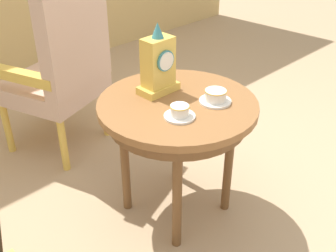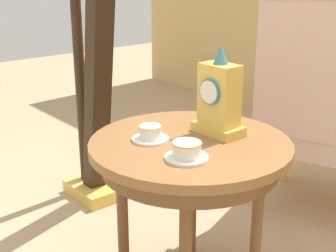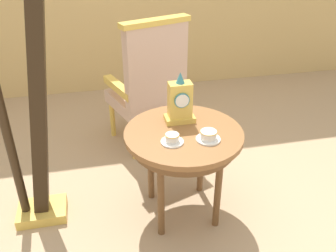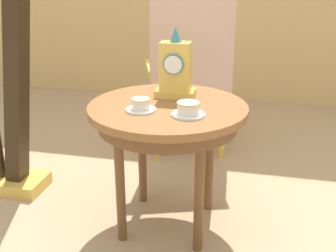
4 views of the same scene
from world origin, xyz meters
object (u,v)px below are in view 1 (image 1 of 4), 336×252
(side_table, at_px, (177,116))
(teacup_right, at_px, (215,97))
(armchair, at_px, (62,61))
(teacup_left, at_px, (180,112))
(mantel_clock, at_px, (158,65))

(side_table, distance_m, teacup_right, 0.20)
(armchair, bearing_deg, side_table, -86.01)
(teacup_left, bearing_deg, side_table, 47.92)
(teacup_right, bearing_deg, side_table, 133.44)
(teacup_right, height_order, armchair, armchair)
(mantel_clock, bearing_deg, teacup_right, -66.87)
(teacup_right, xyz_separation_m, armchair, (-0.18, 1.01, -0.07))
(teacup_right, bearing_deg, mantel_clock, 113.13)
(side_table, relative_size, teacup_left, 5.46)
(teacup_right, relative_size, mantel_clock, 0.44)
(mantel_clock, bearing_deg, armchair, 95.26)
(side_table, xyz_separation_m, teacup_right, (0.12, -0.12, 0.10))
(teacup_left, bearing_deg, teacup_right, -4.34)
(side_table, distance_m, teacup_left, 0.18)
(teacup_left, xyz_separation_m, armchair, (0.04, 0.99, -0.07))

